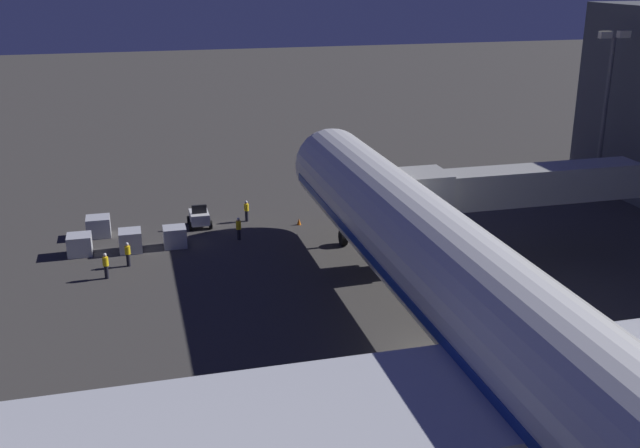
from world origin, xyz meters
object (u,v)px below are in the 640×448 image
(apron_floodlight_mast, at_px, (606,103))
(baggage_container_far_row, at_px, (80,245))
(baggage_container_spare, at_px, (98,226))
(baggage_container_mid_row, at_px, (175,237))
(traffic_cone_nose_port, at_px, (350,217))
(airliner_at_gate, at_px, (539,359))
(baggage_tug_spare, at_px, (199,217))
(ground_crew_by_tug, at_px, (128,253))
(ground_crew_walking_aft, at_px, (106,264))
(baggage_container_near_belt, at_px, (130,241))
(jet_bridge, at_px, (502,187))
(traffic_cone_nose_starboard, at_px, (299,222))
(ground_crew_by_belt_loader, at_px, (246,210))
(ground_crew_near_nose_gear, at_px, (239,228))

(apron_floodlight_mast, bearing_deg, baggage_container_far_row, 2.95)
(baggage_container_spare, bearing_deg, apron_floodlight_mast, 178.02)
(baggage_container_mid_row, distance_m, traffic_cone_nose_port, 14.90)
(airliner_at_gate, relative_size, traffic_cone_nose_port, 125.66)
(apron_floodlight_mast, relative_size, baggage_tug_spare, 6.56)
(ground_crew_by_tug, relative_size, traffic_cone_nose_port, 3.28)
(ground_crew_walking_aft, height_order, traffic_cone_nose_port, ground_crew_walking_aft)
(baggage_container_near_belt, height_order, ground_crew_by_tug, ground_crew_by_tug)
(jet_bridge, distance_m, ground_crew_by_tug, 27.01)
(baggage_container_mid_row, bearing_deg, airliner_at_gate, 111.96)
(baggage_container_far_row, height_order, traffic_cone_nose_port, baggage_container_far_row)
(baggage_container_mid_row, relative_size, traffic_cone_nose_starboard, 3.11)
(baggage_container_mid_row, relative_size, ground_crew_by_tug, 0.95)
(airliner_at_gate, bearing_deg, traffic_cone_nose_starboard, -86.24)
(airliner_at_gate, distance_m, traffic_cone_nose_starboard, 33.90)
(apron_floodlight_mast, height_order, traffic_cone_nose_port, apron_floodlight_mast)
(apron_floodlight_mast, distance_m, baggage_container_spare, 44.45)
(ground_crew_by_belt_loader, xyz_separation_m, ground_crew_walking_aft, (11.26, 9.57, 0.03))
(baggage_tug_spare, bearing_deg, baggage_container_far_row, 23.62)
(baggage_container_near_belt, height_order, baggage_container_spare, baggage_container_near_belt)
(ground_crew_by_tug, distance_m, ground_crew_walking_aft, 2.41)
(baggage_container_far_row, relative_size, baggage_container_spare, 0.97)
(apron_floodlight_mast, distance_m, baggage_tug_spare, 36.66)
(baggage_container_mid_row, bearing_deg, jet_bridge, 159.25)
(ground_crew_near_nose_gear, height_order, ground_crew_by_belt_loader, ground_crew_near_nose_gear)
(ground_crew_by_belt_loader, bearing_deg, ground_crew_by_tug, 38.12)
(baggage_tug_spare, relative_size, baggage_container_mid_row, 1.34)
(baggage_tug_spare, bearing_deg, baggage_container_mid_row, 60.97)
(baggage_container_mid_row, xyz_separation_m, baggage_container_spare, (5.69, -3.88, 0.01))
(baggage_tug_spare, xyz_separation_m, ground_crew_walking_aft, (7.29, 9.21, 0.25))
(airliner_at_gate, xyz_separation_m, baggage_container_spare, (18.17, -34.85, -4.60))
(ground_crew_near_nose_gear, distance_m, ground_crew_by_belt_loader, 4.47)
(baggage_container_spare, relative_size, traffic_cone_nose_port, 3.32)
(jet_bridge, bearing_deg, baggage_container_far_row, -16.26)
(ground_crew_by_belt_loader, relative_size, ground_crew_walking_aft, 0.97)
(traffic_cone_nose_starboard, bearing_deg, baggage_container_spare, -5.04)
(baggage_container_far_row, distance_m, ground_crew_by_tug, 4.75)
(ground_crew_by_belt_loader, bearing_deg, baggage_tug_spare, 5.18)
(airliner_at_gate, xyz_separation_m, apron_floodlight_mast, (-25.50, -33.34, 3.53))
(baggage_tug_spare, xyz_separation_m, baggage_container_near_belt, (5.57, 4.23, 0.02))
(apron_floodlight_mast, distance_m, ground_crew_by_tug, 42.63)
(ground_crew_near_nose_gear, height_order, traffic_cone_nose_port, ground_crew_near_nose_gear)
(apron_floodlight_mast, xyz_separation_m, ground_crew_near_nose_gear, (33.06, 2.19, -7.90))
(baggage_container_mid_row, bearing_deg, baggage_tug_spare, -119.03)
(baggage_container_spare, bearing_deg, ground_crew_walking_aft, 94.29)
(baggage_container_near_belt, bearing_deg, traffic_cone_nose_starboard, -169.15)
(baggage_container_near_belt, xyz_separation_m, traffic_cone_nose_port, (-17.98, -2.60, -0.53))
(baggage_container_spare, height_order, ground_crew_by_tug, ground_crew_by_tug)
(ground_crew_by_tug, height_order, traffic_cone_nose_starboard, ground_crew_by_tug)
(baggage_container_spare, bearing_deg, baggage_container_mid_row, 145.68)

